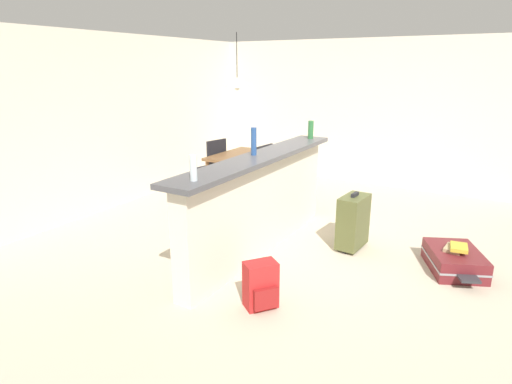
% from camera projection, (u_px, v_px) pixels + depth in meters
% --- Properties ---
extents(ground_plane, '(13.00, 13.00, 0.05)m').
position_uv_depth(ground_plane, '(303.00, 243.00, 5.20)').
color(ground_plane, beige).
extents(wall_back, '(6.60, 0.10, 2.50)m').
position_uv_depth(wall_back, '(117.00, 122.00, 6.31)').
color(wall_back, silver).
rests_on(wall_back, ground_plane).
extents(wall_right, '(0.10, 6.00, 2.50)m').
position_uv_depth(wall_right, '(361.00, 113.00, 7.51)').
color(wall_right, silver).
rests_on(wall_right, ground_plane).
extents(partition_half_wall, '(2.80, 0.20, 1.07)m').
position_uv_depth(partition_half_wall, '(261.00, 206.00, 4.77)').
color(partition_half_wall, silver).
rests_on(partition_half_wall, ground_plane).
extents(bar_countertop, '(2.96, 0.40, 0.05)m').
position_uv_depth(bar_countertop, '(261.00, 157.00, 4.62)').
color(bar_countertop, '#4C4C51').
rests_on(bar_countertop, partition_half_wall).
extents(bottle_clear, '(0.06, 0.06, 0.22)m').
position_uv_depth(bottle_clear, '(193.00, 168.00, 3.55)').
color(bottle_clear, silver).
rests_on(bottle_clear, bar_countertop).
extents(bottle_blue, '(0.06, 0.06, 0.30)m').
position_uv_depth(bottle_blue, '(254.00, 141.00, 4.57)').
color(bottle_blue, '#284C89').
rests_on(bottle_blue, bar_countertop).
extents(bottle_green, '(0.07, 0.07, 0.24)m').
position_uv_depth(bottle_green, '(311.00, 130.00, 5.63)').
color(bottle_green, '#2D6B38').
rests_on(bottle_green, bar_countertop).
extents(dining_table, '(1.10, 0.80, 0.74)m').
position_uv_depth(dining_table, '(244.00, 161.00, 6.56)').
color(dining_table, brown).
rests_on(dining_table, ground_plane).
extents(dining_chair_near_partition, '(0.43, 0.43, 0.93)m').
position_uv_depth(dining_chair_near_partition, '(270.00, 174.00, 6.28)').
color(dining_chair_near_partition, black).
rests_on(dining_chair_near_partition, ground_plane).
extents(dining_chair_far_side, '(0.47, 0.47, 0.93)m').
position_uv_depth(dining_chair_far_side, '(213.00, 165.00, 6.86)').
color(dining_chair_far_side, black).
rests_on(dining_chair_far_side, ground_plane).
extents(pendant_lamp, '(0.34, 0.34, 0.80)m').
position_uv_depth(pendant_lamp, '(237.00, 82.00, 6.21)').
color(pendant_lamp, black).
extents(suitcase_flat_maroon, '(0.89, 0.73, 0.22)m').
position_uv_depth(suitcase_flat_maroon, '(454.00, 260.00, 4.41)').
color(suitcase_flat_maroon, maroon).
rests_on(suitcase_flat_maroon, ground_plane).
extents(suitcase_upright_olive, '(0.46, 0.28, 0.67)m').
position_uv_depth(suitcase_upright_olive, '(353.00, 221.00, 4.89)').
color(suitcase_upright_olive, '#51562D').
rests_on(suitcase_upright_olive, ground_plane).
extents(backpack_red, '(0.34, 0.33, 0.42)m').
position_uv_depth(backpack_red, '(261.00, 286.00, 3.71)').
color(backpack_red, red).
rests_on(backpack_red, ground_plane).
extents(book_stack, '(0.27, 0.23, 0.08)m').
position_uv_depth(book_stack, '(456.00, 248.00, 4.35)').
color(book_stack, tan).
rests_on(book_stack, suitcase_flat_maroon).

